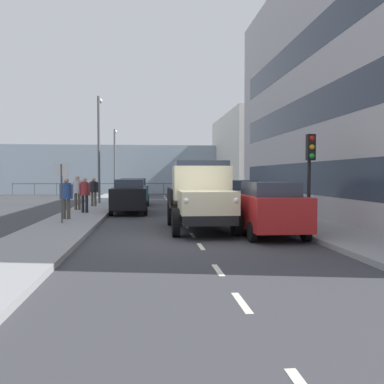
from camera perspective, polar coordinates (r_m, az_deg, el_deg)
ground_plane at (r=22.37m, az=-2.01°, el=-2.76°), size 80.00×80.00×0.00m
sidewalk_left at (r=23.08m, az=9.14°, el=-2.44°), size 2.28×41.12×0.15m
sidewalk_right at (r=22.53m, az=-13.43°, el=-2.59°), size 2.28×41.12×0.15m
road_centreline_markings at (r=22.06m, az=-1.96°, el=-2.81°), size 0.12×38.02×0.01m
building_terrace at (r=22.49m, az=22.06°, el=12.86°), size 6.43×24.63×12.32m
building_far_block at (r=42.27m, az=8.40°, el=4.67°), size 6.42×14.52×7.52m
sea_horizon at (r=45.83m, az=-3.87°, el=2.93°), size 80.00×0.80×5.00m
seawall_railing at (r=42.24m, az=-3.72°, el=0.84°), size 28.08×0.08×1.20m
truck_vintage_cream at (r=15.16m, az=1.23°, el=-0.67°), size 2.17×5.64×2.43m
car_red_kerbside_near at (r=14.19m, az=9.85°, el=-2.06°), size 1.79×3.97×1.72m
car_silver_kerbside_1 at (r=19.33m, az=5.66°, el=-0.90°), size 1.83×3.94×1.72m
car_black_oppositeside_0 at (r=22.54m, az=-8.09°, el=-0.46°), size 1.80×4.49×1.72m
car_teal_oppositeside_1 at (r=28.44m, az=-7.58°, el=0.10°), size 1.96×3.90×1.72m
pedestrian_couple_b at (r=18.62m, az=-15.99°, el=-0.32°), size 0.53×0.34×1.69m
pedestrian_with_bag at (r=21.54m, az=-13.73°, el=0.02°), size 0.53×0.34×1.68m
pedestrian_near_railing at (r=23.31m, az=-14.64°, el=0.32°), size 0.53×0.34×1.77m
pedestrian_couple_a at (r=25.82m, az=-12.62°, el=0.34°), size 0.53×0.34×1.65m
traffic_light_near at (r=15.81m, az=15.07°, el=4.07°), size 0.28×0.41×3.20m
lamp_post_promenade at (r=28.65m, az=-11.96°, el=6.60°), size 0.32×1.14×6.75m
lamp_post_far at (r=40.21m, az=-9.97°, el=4.70°), size 0.32×1.14×5.89m
street_sign at (r=17.03m, az=-16.56°, el=1.26°), size 0.50×0.07×2.25m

